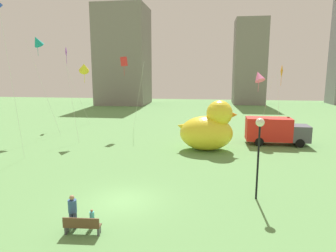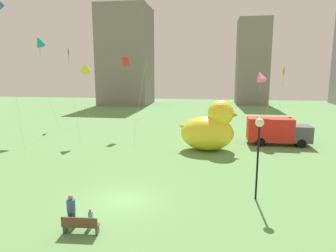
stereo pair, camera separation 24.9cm
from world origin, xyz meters
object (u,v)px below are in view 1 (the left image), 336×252
lamppost (259,136)px  kite_pink (259,76)px  person_child (92,217)px  giant_inflatable_duck (208,129)px  kite_yellow (84,67)px  person_adult (73,210)px  kite_teal (37,41)px  box_truck (275,131)px  kite_orange (282,73)px  kite_red (124,62)px  park_bench (82,225)px  kite_purple (67,55)px

lamppost → kite_pink: bearing=82.2°
person_child → giant_inflatable_duck: giant_inflatable_duck is taller
giant_inflatable_duck → kite_pink: (5.33, 5.30, 5.05)m
kite_yellow → giant_inflatable_duck: bearing=-12.3°
person_adult → kite_teal: 27.11m
giant_inflatable_duck → box_truck: (7.00, 3.34, -0.65)m
kite_yellow → kite_orange: 22.62m
person_adult → giant_inflatable_duck: size_ratio=0.29×
person_child → kite_teal: size_ratio=0.08×
kite_yellow → kite_red: size_ratio=0.94×
person_child → lamppost: bearing=28.7°
giant_inflatable_duck → box_truck: bearing=25.5°
giant_inflatable_duck → box_truck: giant_inflatable_duck is taller
park_bench → kite_teal: 28.07m
kite_pink → kite_purple: size_ratio=0.71×
park_bench → lamppost: bearing=31.7°
person_adult → person_child: (0.90, 0.18, -0.42)m
giant_inflatable_duck → lamppost: 11.90m
person_adult → kite_yellow: 21.85m
kite_yellow → kite_orange: size_ratio=1.06×
person_child → kite_red: 25.32m
park_bench → kite_pink: size_ratio=0.22×
park_bench → box_truck: bearing=57.7°
park_bench → giant_inflatable_duck: giant_inflatable_duck is taller
kite_red → kite_orange: bearing=1.4°
kite_orange → kite_teal: kite_teal is taller
lamppost → kite_purple: (-23.52, 23.87, 6.15)m
person_child → lamppost: (8.53, 4.67, 3.38)m
kite_pink → kite_teal: kite_teal is taller
kite_pink → kite_teal: size_ratio=0.66×
giant_inflatable_duck → person_child: bearing=-108.9°
giant_inflatable_duck → kite_purple: bearing=148.6°
lamppost → kite_teal: kite_teal is taller
giant_inflatable_duck → lamppost: size_ratio=1.20×
kite_red → kite_purple: 11.30m
person_child → giant_inflatable_duck: bearing=71.1°
person_child → giant_inflatable_duck: size_ratio=0.16×
kite_teal → kite_red: size_ratio=1.26×
box_truck → park_bench: bearing=-122.3°
kite_teal → kite_red: 10.33m
box_truck → kite_pink: size_ratio=0.81×
giant_inflatable_duck → kite_pink: 9.06m
park_bench → person_child: (0.20, 0.73, 0.04)m
person_child → kite_orange: kite_orange is taller
person_adult → kite_red: kite_red is taller
box_truck → kite_pink: bearing=130.5°
lamppost → kite_pink: kite_pink is taller
person_adult → giant_inflatable_duck: giant_inflatable_duck is taller
person_child → kite_yellow: kite_yellow is taller
giant_inflatable_duck → kite_purple: size_ratio=0.53×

